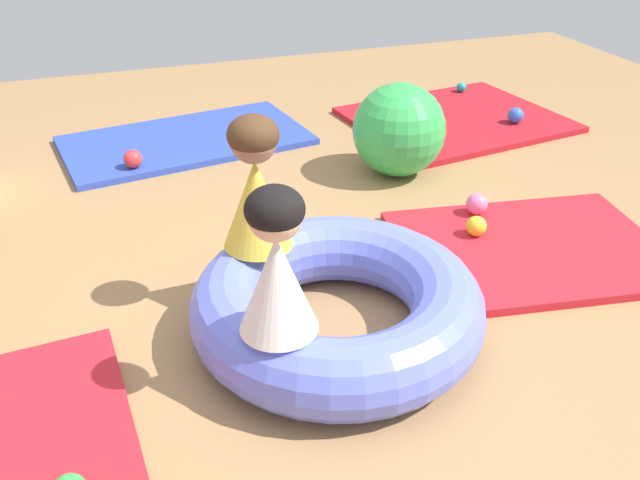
% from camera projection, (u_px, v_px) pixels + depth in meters
% --- Properties ---
extents(ground_plane, '(8.00, 8.00, 0.00)m').
position_uv_depth(ground_plane, '(302.00, 345.00, 2.61)').
color(ground_plane, '#9E7549').
extents(gym_mat_far_left, '(1.63, 1.05, 0.04)m').
position_uv_depth(gym_mat_far_left, '(186.00, 140.00, 4.36)').
color(gym_mat_far_left, '#2D47B7').
rests_on(gym_mat_far_left, ground).
extents(gym_mat_near_left, '(1.34, 1.08, 0.04)m').
position_uv_depth(gym_mat_near_left, '(530.00, 249.00, 3.19)').
color(gym_mat_near_left, red).
rests_on(gym_mat_near_left, ground).
extents(gym_mat_center_rear, '(1.50, 1.30, 0.04)m').
position_uv_depth(gym_mat_center_rear, '(456.00, 120.00, 4.69)').
color(gym_mat_center_rear, '#B21923').
rests_on(gym_mat_center_rear, ground).
extents(inflatable_cushion, '(1.13, 1.13, 0.28)m').
position_uv_depth(inflatable_cushion, '(337.00, 305.00, 2.59)').
color(inflatable_cushion, '#6070E5').
rests_on(inflatable_cushion, ground).
extents(child_in_yellow, '(0.35, 0.35, 0.54)m').
position_uv_depth(child_in_yellow, '(256.00, 185.00, 2.58)').
color(child_in_yellow, yellow).
rests_on(child_in_yellow, inflatable_cushion).
extents(child_in_white, '(0.33, 0.33, 0.52)m').
position_uv_depth(child_in_white, '(277.00, 264.00, 2.11)').
color(child_in_white, white).
rests_on(child_in_white, inflatable_cushion).
extents(play_ball_pink, '(0.11, 0.11, 0.11)m').
position_uv_depth(play_ball_pink, '(477.00, 204.00, 3.42)').
color(play_ball_pink, pink).
rests_on(play_ball_pink, gym_mat_near_left).
extents(play_ball_yellow, '(0.10, 0.10, 0.10)m').
position_uv_depth(play_ball_yellow, '(476.00, 226.00, 3.24)').
color(play_ball_yellow, yellow).
rests_on(play_ball_yellow, gym_mat_near_left).
extents(play_ball_blue, '(0.11, 0.11, 0.11)m').
position_uv_depth(play_ball_blue, '(516.00, 115.00, 4.56)').
color(play_ball_blue, blue).
rests_on(play_ball_blue, gym_mat_center_rear).
extents(play_ball_red, '(0.11, 0.11, 0.11)m').
position_uv_depth(play_ball_red, '(133.00, 159.00, 3.92)').
color(play_ball_red, red).
rests_on(play_ball_red, gym_mat_far_left).
extents(play_ball_teal, '(0.07, 0.07, 0.07)m').
position_uv_depth(play_ball_teal, '(461.00, 87.00, 5.14)').
color(play_ball_teal, teal).
rests_on(play_ball_teal, gym_mat_center_rear).
extents(play_ball_pink_second, '(0.10, 0.10, 0.10)m').
position_uv_depth(play_ball_pink_second, '(400.00, 119.00, 4.51)').
color(play_ball_pink_second, pink).
rests_on(play_ball_pink_second, gym_mat_center_rear).
extents(exercise_ball_large, '(0.53, 0.53, 0.53)m').
position_uv_depth(exercise_ball_large, '(399.00, 130.00, 3.84)').
color(exercise_ball_large, green).
rests_on(exercise_ball_large, ground).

